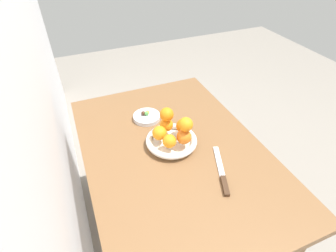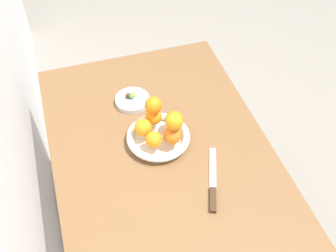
{
  "view_description": "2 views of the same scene",
  "coord_description": "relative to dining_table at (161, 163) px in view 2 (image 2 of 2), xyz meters",
  "views": [
    {
      "loc": [
        -0.76,
        0.34,
        1.54
      ],
      "look_at": [
        0.06,
        0.01,
        0.83
      ],
      "focal_mm": 28.0,
      "sensor_mm": 36.0,
      "label": 1
    },
    {
      "loc": [
        -0.92,
        0.26,
        1.89
      ],
      "look_at": [
        0.03,
        -0.04,
        0.81
      ],
      "focal_mm": 45.0,
      "sensor_mm": 36.0,
      "label": 2
    }
  ],
  "objects": [
    {
      "name": "candy_ball_2",
      "position": [
        0.26,
        0.05,
        0.12
      ],
      "size": [
        0.02,
        0.02,
        0.02
      ],
      "primitive_type": "sphere",
      "color": "#472819",
      "rests_on": "candy_dish"
    },
    {
      "name": "fruit_bowl",
      "position": [
        0.03,
        -0.0,
        0.11
      ],
      "size": [
        0.23,
        0.23,
        0.04
      ],
      "color": "white",
      "rests_on": "dining_table"
    },
    {
      "name": "dining_table",
      "position": [
        0.0,
        0.0,
        0.0
      ],
      "size": [
        1.1,
        0.76,
        0.74
      ],
      "color": "brown",
      "rests_on": "ground_plane"
    },
    {
      "name": "orange_5",
      "position": [
        -0.01,
        -0.04,
        0.22
      ],
      "size": [
        0.06,
        0.06,
        0.06
      ],
      "primitive_type": "sphere",
      "color": "orange",
      "rests_on": "orange_4"
    },
    {
      "name": "orange_2",
      "position": [
        0.05,
        0.05,
        0.16
      ],
      "size": [
        0.06,
        0.06,
        0.06
      ],
      "primitive_type": "sphere",
      "color": "orange",
      "rests_on": "fruit_bowl"
    },
    {
      "name": "candy_dish",
      "position": [
        0.25,
        0.04,
        0.1
      ],
      "size": [
        0.13,
        0.13,
        0.02
      ],
      "primitive_type": "cylinder",
      "color": "silver",
      "rests_on": "dining_table"
    },
    {
      "name": "orange_3",
      "position": [
        -0.01,
        0.03,
        0.16
      ],
      "size": [
        0.06,
        0.06,
        0.06
      ],
      "primitive_type": "sphere",
      "color": "orange",
      "rests_on": "fruit_bowl"
    },
    {
      "name": "orange_0",
      "position": [
        0.05,
        -0.07,
        0.16
      ],
      "size": [
        0.07,
        0.07,
        0.07
      ],
      "primitive_type": "sphere",
      "color": "orange",
      "rests_on": "fruit_bowl"
    },
    {
      "name": "orange_4",
      "position": [
        -0.02,
        -0.04,
        0.16
      ],
      "size": [
        0.06,
        0.06,
        0.06
      ],
      "primitive_type": "sphere",
      "color": "orange",
      "rests_on": "fruit_bowl"
    },
    {
      "name": "candy_ball_0",
      "position": [
        0.26,
        0.03,
        0.12
      ],
      "size": [
        0.02,
        0.02,
        0.02
      ],
      "primitive_type": "sphere",
      "color": "gold",
      "rests_on": "candy_dish"
    },
    {
      "name": "knife",
      "position": [
        -0.2,
        -0.12,
        0.09
      ],
      "size": [
        0.25,
        0.11,
        0.01
      ],
      "color": "#3F2819",
      "rests_on": "dining_table"
    },
    {
      "name": "ground_plane",
      "position": [
        0.0,
        0.0,
        -0.65
      ],
      "size": [
        6.0,
        6.0,
        0.0
      ],
      "primitive_type": "plane",
      "color": "gray"
    },
    {
      "name": "candy_ball_1",
      "position": [
        0.26,
        0.04,
        0.12
      ],
      "size": [
        0.02,
        0.02,
        0.02
      ],
      "primitive_type": "sphere",
      "color": "#8C4C99",
      "rests_on": "candy_dish"
    },
    {
      "name": "orange_1",
      "position": [
        0.09,
        -0.0,
        0.16
      ],
      "size": [
        0.06,
        0.06,
        0.06
      ],
      "primitive_type": "sphere",
      "color": "orange",
      "rests_on": "fruit_bowl"
    },
    {
      "name": "candy_ball_3",
      "position": [
        0.26,
        0.04,
        0.12
      ],
      "size": [
        0.02,
        0.02,
        0.02
      ],
      "primitive_type": "sphere",
      "color": "#4C9947",
      "rests_on": "candy_dish"
    },
    {
      "name": "orange_6",
      "position": [
        0.09,
        0.0,
        0.22
      ],
      "size": [
        0.06,
        0.06,
        0.06
      ],
      "primitive_type": "sphere",
      "color": "orange",
      "rests_on": "orange_1"
    }
  ]
}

